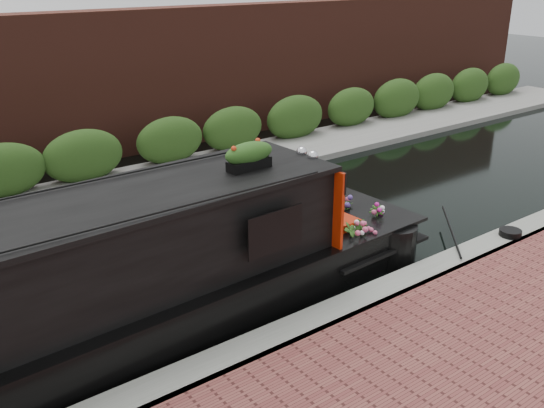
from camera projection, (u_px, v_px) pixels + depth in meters
ground at (195, 256)px, 11.43m from camera, size 80.00×80.00×0.00m
near_bank_coping at (308, 336)px, 8.98m from camera, size 40.00×0.60×0.50m
far_bank_path at (106, 194)px, 14.54m from camera, size 40.00×2.40×0.34m
far_hedge at (92, 184)px, 15.21m from camera, size 40.00×1.10×2.80m
far_brick_wall at (63, 163)px, 16.77m from camera, size 40.00×1.00×8.00m
narrowboat at (68, 307)px, 8.14m from camera, size 12.17×2.60×2.85m
rope_fender at (398, 231)px, 12.07m from camera, size 0.35×0.35×0.35m
coiled_mooring_rope at (510, 233)px, 11.68m from camera, size 0.42×0.42×0.12m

